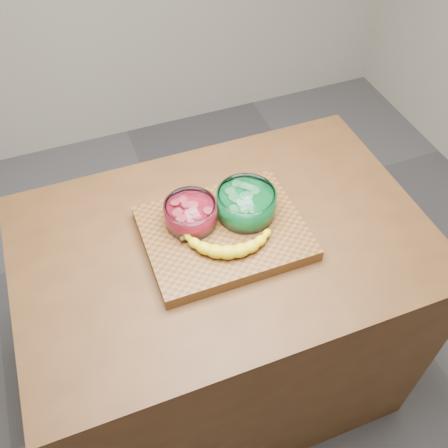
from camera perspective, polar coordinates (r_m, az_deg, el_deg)
name	(u,v)px	position (r m, az deg, el deg)	size (l,w,h in m)	color
ground	(224,373)	(2.21, 0.00, -16.66)	(3.50, 3.50, 0.00)	#4F5054
counter	(224,318)	(1.81, 0.00, -10.71)	(1.20, 0.80, 0.90)	#513118
cutting_board	(224,233)	(1.42, 0.00, -1.06)	(0.45, 0.35, 0.04)	brown
bowl_red	(191,214)	(1.40, -3.83, 1.20)	(0.15, 0.15, 0.07)	white
bowl_green	(246,204)	(1.42, 2.53, 2.34)	(0.17, 0.17, 0.08)	white
banana	(229,239)	(1.36, 0.57, -1.69)	(0.27, 0.16, 0.04)	yellow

